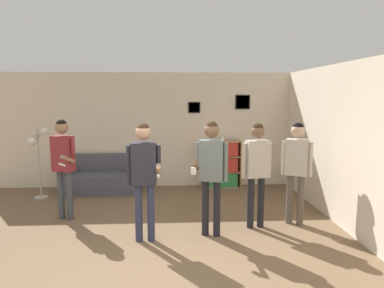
% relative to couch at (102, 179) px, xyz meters
% --- Properties ---
extents(ground_plane, '(20.00, 20.00, 0.00)m').
position_rel_couch_xyz_m(ground_plane, '(1.32, -3.90, -0.28)').
color(ground_plane, brown).
extents(wall_back, '(8.56, 0.08, 2.70)m').
position_rel_couch_xyz_m(wall_back, '(1.32, 0.42, 1.07)').
color(wall_back, beige).
rests_on(wall_back, ground_plane).
extents(wall_right, '(0.06, 6.70, 2.70)m').
position_rel_couch_xyz_m(wall_right, '(4.43, -1.75, 1.07)').
color(wall_right, beige).
rests_on(wall_right, ground_plane).
extents(couch, '(1.63, 0.80, 0.82)m').
position_rel_couch_xyz_m(couch, '(0.00, 0.00, 0.00)').
color(couch, '#4C4C56').
rests_on(couch, ground_plane).
extents(bookshelf, '(0.91, 0.30, 1.11)m').
position_rel_couch_xyz_m(bookshelf, '(2.76, 0.20, 0.27)').
color(bookshelf, '#A87F51').
rests_on(bookshelf, ground_plane).
extents(floor_lamp, '(0.37, 0.40, 1.51)m').
position_rel_couch_xyz_m(floor_lamp, '(-1.18, -0.48, 0.80)').
color(floor_lamp, '#ADA89E').
rests_on(floor_lamp, ground_plane).
extents(person_player_foreground_left, '(0.47, 0.58, 1.76)m').
position_rel_couch_xyz_m(person_player_foreground_left, '(-0.27, -1.76, 0.82)').
color(person_player_foreground_left, '#3D4247').
rests_on(person_player_foreground_left, ground_plane).
extents(person_player_foreground_center, '(0.50, 0.47, 1.78)m').
position_rel_couch_xyz_m(person_player_foreground_center, '(1.21, -2.76, 0.83)').
color(person_player_foreground_center, '#2D334C').
rests_on(person_player_foreground_center, ground_plane).
extents(person_watcher_holding_cup, '(0.57, 0.41, 1.79)m').
position_rel_couch_xyz_m(person_watcher_holding_cup, '(2.21, -2.61, 0.83)').
color(person_watcher_holding_cup, black).
rests_on(person_watcher_holding_cup, ground_plane).
extents(person_spectator_near_bookshelf, '(0.49, 0.26, 1.73)m').
position_rel_couch_xyz_m(person_spectator_near_bookshelf, '(2.99, -2.31, 0.79)').
color(person_spectator_near_bookshelf, black).
rests_on(person_spectator_near_bookshelf, ground_plane).
extents(person_spectator_far_right, '(0.46, 0.34, 1.73)m').
position_rel_couch_xyz_m(person_spectator_far_right, '(3.69, -2.20, 0.79)').
color(person_spectator_far_right, brown).
rests_on(person_spectator_far_right, ground_plane).
extents(bottle_on_floor, '(0.07, 0.07, 0.25)m').
position_rel_couch_xyz_m(bottle_on_floor, '(-0.49, -0.70, -0.18)').
color(bottle_on_floor, black).
rests_on(bottle_on_floor, ground_plane).
extents(drinking_cup, '(0.08, 0.08, 0.09)m').
position_rel_couch_xyz_m(drinking_cup, '(2.78, 0.20, 0.88)').
color(drinking_cup, white).
rests_on(drinking_cup, bookshelf).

